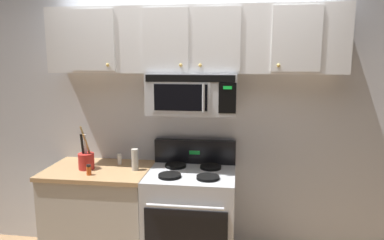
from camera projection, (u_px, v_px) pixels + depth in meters
name	position (u px, v px, depth m)	size (l,w,h in m)	color
back_wall	(196.00, 114.00, 3.30)	(5.20, 0.10, 2.70)	silver
stove_range	(191.00, 219.00, 3.10)	(0.76, 0.69, 1.12)	#B7BABF
over_range_microwave	(193.00, 93.00, 3.02)	(0.76, 0.43, 0.35)	#B7BABF
upper_cabinets	(193.00, 40.00, 2.97)	(2.50, 0.36, 0.55)	silver
counter_segment	(101.00, 215.00, 3.22)	(0.93, 0.65, 0.90)	#BCB7AD
utensil_crock_red	(86.00, 159.00, 3.10)	(0.14, 0.14, 0.39)	red
salt_shaker	(119.00, 159.00, 3.25)	(0.04, 0.04, 0.10)	white
pepper_mill	(135.00, 160.00, 3.07)	(0.06, 0.06, 0.19)	#B7B2A8
spice_jar	(89.00, 170.00, 2.95)	(0.04, 0.04, 0.09)	#C64C19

